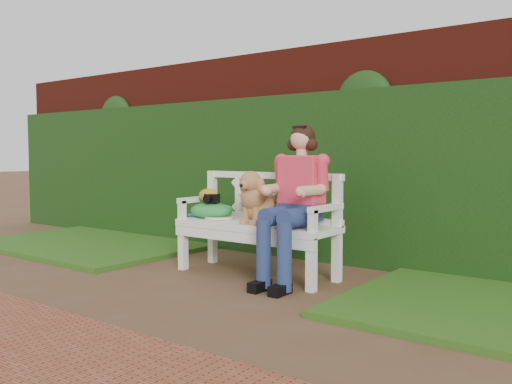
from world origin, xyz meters
The scene contains 11 objects.
ground centered at (0.00, 0.00, 0.00)m, with size 60.00×60.00×0.00m, color #52341F.
brick_wall centered at (0.00, 1.90, 1.10)m, with size 10.00×0.30×2.20m, color #5A160D.
ivy_hedge centered at (0.00, 1.68, 0.85)m, with size 10.00×0.18×1.70m, color #1E4912.
grass_left centered at (-2.40, 0.90, 0.03)m, with size 2.60×2.00×0.05m, color #1F4B11.
garden_bench centered at (0.09, 0.74, 0.24)m, with size 1.58×0.60×0.48m, color white, non-canonical shape.
seated_woman centered at (0.55, 0.72, 0.64)m, with size 0.54×0.72×1.28m, color #E22450, non-canonical shape.
dog centered at (0.15, 0.69, 0.71)m, with size 0.31×0.42×0.47m, color #9A5B35, non-canonical shape.
tennis_racket centered at (-0.35, 0.72, 0.49)m, with size 0.56×0.23×0.03m, color silver, non-canonical shape.
green_bag centered at (-0.45, 0.75, 0.55)m, with size 0.44×0.34×0.15m, color #197A12, non-canonical shape.
camera_item centered at (-0.42, 0.73, 0.67)m, with size 0.13×0.09×0.08m, color black.
baseball_glove centered at (-0.48, 0.75, 0.69)m, with size 0.21×0.15×0.13m, color #BB841C.
Camera 1 is at (2.96, -3.11, 1.09)m, focal length 38.00 mm.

